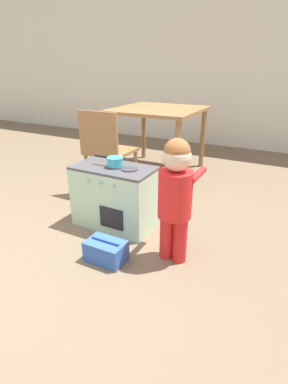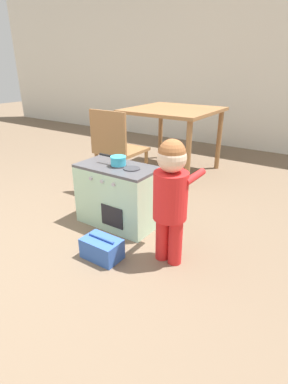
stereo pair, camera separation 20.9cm
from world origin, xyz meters
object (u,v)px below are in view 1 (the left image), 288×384
play_kitchen (115,196)px  toy_basket (106,251)px  dining_table (158,117)px  child_figure (176,190)px  toy_pot (115,161)px  dining_chair_near (107,149)px

play_kitchen → toy_basket: size_ratio=2.40×
toy_basket → dining_table: dining_table is taller
play_kitchen → child_figure: 0.67m
toy_pot → child_figure: size_ratio=0.30×
toy_basket → dining_table: (-0.49, 1.80, 0.57)m
toy_basket → dining_table: 1.95m
toy_pot → child_figure: (0.57, -0.21, -0.04)m
child_figure → dining_table: child_figure is taller
child_figure → toy_basket: (-0.37, -0.23, -0.42)m
child_figure → toy_pot: bearing=159.7°
child_figure → dining_chair_near: dining_chair_near is taller
play_kitchen → toy_pot: (0.01, 0.00, 0.29)m
toy_pot → dining_table: bearing=102.0°
play_kitchen → child_figure: bearing=-20.0°
toy_pot → child_figure: child_figure is taller
dining_chair_near → toy_pot: bearing=-50.5°
toy_pot → child_figure: bearing=-20.3°
dining_chair_near → child_figure: bearing=-36.4°
dining_table → dining_chair_near: 0.86m
child_figure → dining_chair_near: (-1.01, 0.75, -0.05)m
play_kitchen → child_figure: (0.58, -0.21, 0.25)m
play_kitchen → toy_basket: play_kitchen is taller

